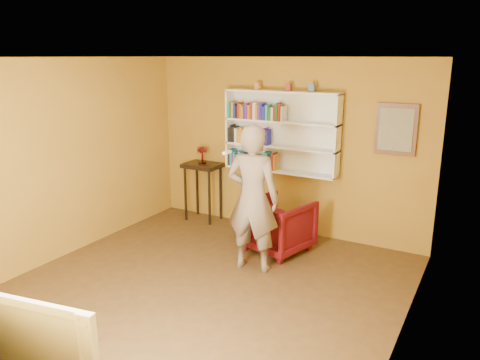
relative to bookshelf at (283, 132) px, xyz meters
name	(u,v)px	position (x,y,z in m)	size (l,w,h in m)	color
room_shell	(193,213)	(0.00, -2.41, -0.58)	(5.30, 5.80, 2.88)	#473016
bookshelf	(283,132)	(0.00, 0.00, 0.00)	(1.80, 0.29, 1.23)	white
books_row_lower	(253,160)	(-0.45, -0.11, -0.47)	(0.82, 0.19, 0.27)	black
books_row_middle	(249,136)	(-0.53, -0.11, -0.09)	(0.69, 0.19, 0.27)	black
books_row_upper	(256,112)	(-0.40, -0.10, 0.30)	(0.93, 0.19, 0.27)	teal
ornament_left	(258,86)	(-0.40, -0.06, 0.67)	(0.08, 0.08, 0.11)	#C97B39
ornament_centre	(289,87)	(0.10, -0.06, 0.67)	(0.08, 0.08, 0.11)	brown
ornament_right	(312,88)	(0.47, -0.06, 0.68)	(0.08, 0.08, 0.12)	slate
framed_painting	(396,129)	(1.65, 0.05, 0.16)	(0.55, 0.05, 0.70)	#543118
console_table	(203,173)	(-1.37, -0.16, -0.78)	(0.60, 0.46, 0.98)	black
ruby_lustre	(202,151)	(-1.37, -0.16, -0.41)	(0.17, 0.18, 0.28)	maroon
armchair	(278,225)	(0.29, -0.73, -1.21)	(0.82, 0.84, 0.76)	#41040C
person	(253,199)	(0.24, -1.43, -0.64)	(0.70, 0.46, 1.91)	#756455
game_remote	(227,152)	(0.02, -1.69, -0.01)	(0.04, 0.15, 0.04)	white
television	(40,333)	(0.29, -4.66, -0.73)	(1.09, 0.14, 0.63)	black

